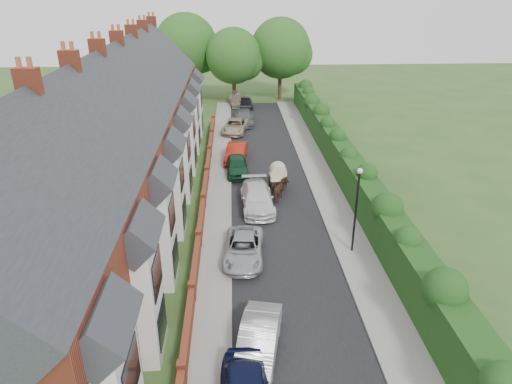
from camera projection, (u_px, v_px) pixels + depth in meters
ground at (303, 298)px, 22.28m from camera, size 140.00×140.00×0.00m
road at (273, 200)px, 32.24m from camera, size 6.00×58.00×0.02m
pavement_hedge_side at (331, 199)px, 32.41m from camera, size 2.20×58.00×0.12m
pavement_house_side at (219, 201)px, 32.04m from camera, size 1.70×58.00×0.12m
kerb_hedge_side at (316, 199)px, 32.36m from camera, size 0.18×58.00×0.13m
kerb_house_side at (230, 201)px, 32.07m from camera, size 0.18×58.00×0.13m
hedge at (358, 178)px, 31.85m from camera, size 2.10×58.00×2.85m
terrace_row at (113, 148)px, 28.97m from camera, size 9.05×40.50×11.50m
garden_wall_row at (203, 202)px, 30.91m from camera, size 0.35×40.35×1.10m
lamppost at (357, 200)px, 24.70m from camera, size 0.32×0.32×5.16m
tree_far_left at (236, 57)px, 56.17m from camera, size 7.14×6.80×9.29m
tree_far_right at (283, 50)px, 58.01m from camera, size 7.98×7.60×10.31m
tree_far_back at (189, 47)px, 58.24m from camera, size 8.40×8.00×10.82m
car_silver_a at (258, 341)px, 18.57m from camera, size 2.38×4.59×1.44m
car_silver_b at (244, 248)px, 25.20m from camera, size 2.48×4.75×1.28m
car_white at (257, 198)px, 30.88m from camera, size 2.31×5.25×1.50m
car_green at (237, 165)px, 36.54m from camera, size 1.95×4.38×1.46m
car_red at (236, 153)px, 39.18m from camera, size 2.24×4.71×1.49m
car_beige at (235, 126)px, 46.73m from camera, size 3.17×5.23×1.36m
car_grey at (244, 117)px, 49.63m from camera, size 2.10×5.02×1.45m
car_black at (246, 102)px, 56.15m from camera, size 1.67×4.01×1.36m
horse at (281, 190)px, 31.94m from camera, size 1.39×2.01×1.55m
horse_cart at (278, 175)px, 33.58m from camera, size 1.27×2.81×2.02m
car_extra_far at (237, 100)px, 57.18m from camera, size 2.59×4.87×1.34m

